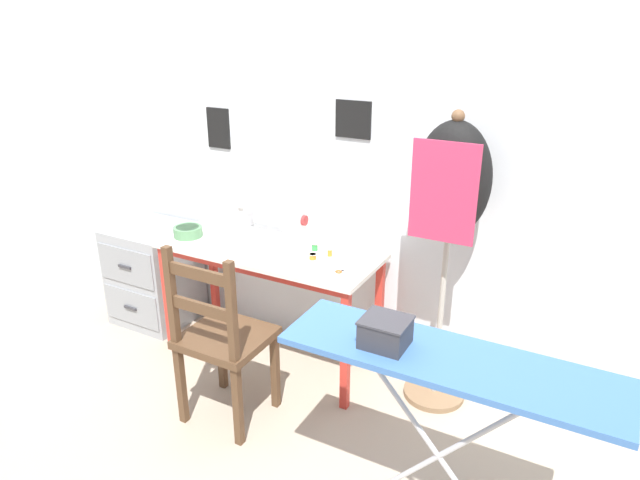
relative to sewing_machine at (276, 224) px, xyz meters
name	(u,v)px	position (x,y,z in m)	size (l,w,h in m)	color
ground_plane	(248,379)	(-0.02, -0.30, -0.83)	(14.00, 14.00, 0.00)	tan
wall_back	(297,134)	(-0.02, 0.27, 0.44)	(10.00, 0.06, 2.55)	silver
sewing_table	(268,263)	(-0.02, -0.06, -0.22)	(1.24, 0.51, 0.70)	silver
sewing_machine	(276,224)	(0.00, 0.00, 0.00)	(0.41, 0.17, 0.31)	white
fabric_bowl	(188,231)	(-0.53, -0.12, -0.10)	(0.17, 0.17, 0.06)	#56895B
scissors	(344,271)	(0.47, -0.12, -0.13)	(0.10, 0.13, 0.01)	silver
thread_spool_near_machine	(315,247)	(0.22, 0.04, -0.11)	(0.04, 0.04, 0.04)	green
thread_spool_mid_table	(313,257)	(0.27, -0.07, -0.12)	(0.04, 0.04, 0.03)	orange
thread_spool_far_edge	(330,253)	(0.33, 0.01, -0.11)	(0.03, 0.03, 0.04)	orange
wooden_chair	(222,339)	(0.07, -0.61, -0.38)	(0.40, 0.38, 0.94)	#513823
filing_cabinet	(154,274)	(-0.95, -0.01, -0.51)	(0.47, 0.47, 0.64)	#93999E
dress_form	(451,195)	(0.93, 0.06, 0.28)	(0.36, 0.32, 1.51)	#846647
ironing_board	(447,369)	(1.21, -0.81, -0.06)	(1.15, 0.33, 0.83)	#3D6BAD
storage_box	(385,332)	(0.99, -0.84, 0.04)	(0.16, 0.15, 0.10)	#333338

